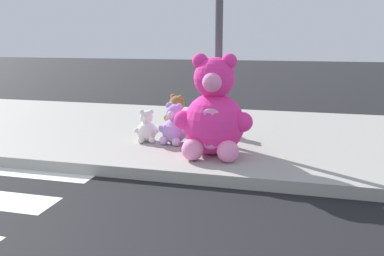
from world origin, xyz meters
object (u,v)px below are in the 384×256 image
at_px(sign_pole, 219,27).
at_px(plush_lime, 218,122).
at_px(plush_lavender, 174,127).
at_px(plush_pink_large, 214,115).
at_px(plush_white, 147,129).
at_px(plush_brown, 176,117).

height_order(sign_pole, plush_lime, sign_pole).
distance_m(plush_lime, plush_lavender, 0.89).
xyz_separation_m(sign_pole, plush_lavender, (-0.63, -0.15, -1.45)).
bearing_deg(plush_pink_large, plush_white, 158.55).
relative_size(plush_pink_large, plush_white, 2.74).
height_order(sign_pole, plush_lavender, sign_pole).
xyz_separation_m(plush_brown, plush_white, (-0.27, -0.67, -0.06)).
height_order(plush_pink_large, plush_brown, plush_pink_large).
bearing_deg(sign_pole, plush_lavender, -166.24).
bearing_deg(plush_lavender, plush_lime, 52.92).
height_order(sign_pole, plush_pink_large, sign_pole).
relative_size(plush_pink_large, plush_lavender, 2.22).
bearing_deg(plush_pink_large, plush_brown, 127.35).
distance_m(plush_white, plush_lavender, 0.44).
relative_size(plush_lime, plush_lavender, 0.86).
relative_size(sign_pole, plush_lime, 6.07).
bearing_deg(plush_lime, sign_pole, -79.87).
relative_size(plush_brown, plush_white, 1.30).
height_order(plush_pink_large, plush_white, plush_pink_large).
xyz_separation_m(plush_lime, plush_lavender, (-0.53, -0.71, 0.03)).
height_order(sign_pole, plush_brown, sign_pole).
bearing_deg(plush_lime, plush_pink_large, -82.43).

